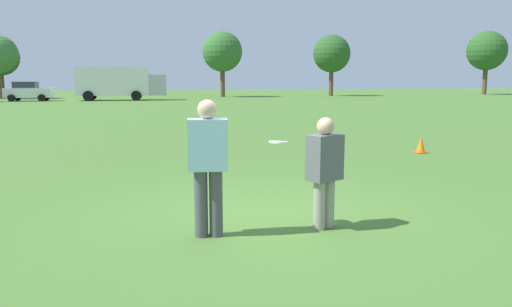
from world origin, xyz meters
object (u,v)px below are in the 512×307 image
object	(u,v)px
player_defender	(325,167)
box_truck	(120,82)
player_thrower	(208,161)
frisbee	(279,142)
parked_car_center	(28,91)
traffic_cone	(421,145)

from	to	relation	value
player_defender	box_truck	distance (m)	44.06
player_thrower	player_defender	distance (m)	1.59
frisbee	box_truck	bearing A→B (deg)	95.30
box_truck	parked_car_center	bearing A→B (deg)	-179.84
player_thrower	traffic_cone	distance (m)	8.95
parked_car_center	box_truck	xyz separation A→B (m)	(8.37, 0.02, 0.83)
frisbee	parked_car_center	bearing A→B (deg)	105.90
traffic_cone	box_truck	world-z (taller)	box_truck
box_truck	traffic_cone	bearing A→B (deg)	-75.59
frisbee	parked_car_center	distance (m)	45.32
traffic_cone	box_truck	bearing A→B (deg)	104.41
player_thrower	parked_car_center	size ratio (longest dim) A/B	0.42
frisbee	parked_car_center	world-z (taller)	parked_car_center
parked_car_center	player_defender	bearing A→B (deg)	-73.45
frisbee	parked_car_center	xyz separation A→B (m)	(-12.42, 43.58, -0.26)
frisbee	traffic_cone	distance (m)	8.12
parked_car_center	frisbee	bearing A→B (deg)	-74.10
player_thrower	parked_car_center	bearing A→B (deg)	104.63
traffic_cone	player_thrower	bearing A→B (deg)	-138.43
player_thrower	parked_car_center	world-z (taller)	parked_car_center
frisbee	box_truck	world-z (taller)	box_truck
traffic_cone	parked_car_center	distance (m)	41.97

